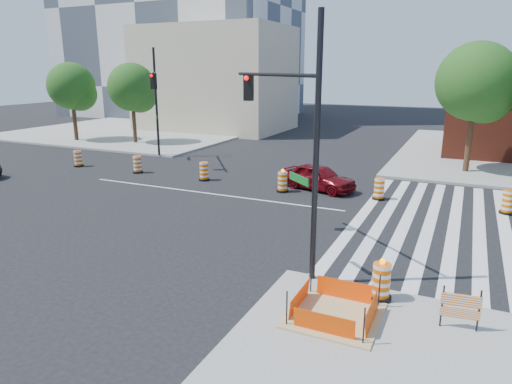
# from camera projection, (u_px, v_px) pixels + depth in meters

# --- Properties ---
(ground) EXTENTS (120.00, 120.00, 0.00)m
(ground) POSITION_uv_depth(u_px,v_px,m) (207.00, 193.00, 22.77)
(ground) COLOR black
(ground) RESTS_ON ground
(sidewalk_nw) EXTENTS (22.00, 22.00, 0.15)m
(sidewalk_nw) POSITION_uv_depth(u_px,v_px,m) (145.00, 130.00, 45.83)
(sidewalk_nw) COLOR gray
(sidewalk_nw) RESTS_ON ground
(crosswalk_east) EXTENTS (6.75, 13.50, 0.01)m
(crosswalk_east) POSITION_uv_depth(u_px,v_px,m) (442.00, 224.00, 18.30)
(crosswalk_east) COLOR silver
(crosswalk_east) RESTS_ON ground
(lane_centerline) EXTENTS (14.00, 0.12, 0.01)m
(lane_centerline) POSITION_uv_depth(u_px,v_px,m) (207.00, 193.00, 22.76)
(lane_centerline) COLOR silver
(lane_centerline) RESTS_ON ground
(excavation_pit) EXTENTS (2.20, 2.20, 0.90)m
(excavation_pit) POSITION_uv_depth(u_px,v_px,m) (334.00, 313.00, 11.17)
(excavation_pit) COLOR tan
(excavation_pit) RESTS_ON ground
(beige_midrise) EXTENTS (14.00, 10.00, 10.00)m
(beige_midrise) POSITION_uv_depth(u_px,v_px,m) (216.00, 79.00, 45.59)
(beige_midrise) COLOR #C1B593
(beige_midrise) RESTS_ON ground
(red_coupe) EXTENTS (4.16, 2.56, 1.32)m
(red_coupe) POSITION_uv_depth(u_px,v_px,m) (319.00, 177.00, 23.28)
(red_coupe) COLOR #5F080E
(red_coupe) RESTS_ON ground
(signal_pole_se) EXTENTS (4.26, 3.75, 7.34)m
(signal_pole_se) POSITION_uv_depth(u_px,v_px,m) (290.00, 121.00, 13.44)
(signal_pole_se) COLOR black
(signal_pole_se) RESTS_ON ground
(signal_pole_nw) EXTENTS (3.32, 4.50, 7.23)m
(signal_pole_nw) POSITION_uv_depth(u_px,v_px,m) (155.00, 94.00, 29.56)
(signal_pole_nw) COLOR black
(signal_pole_nw) RESTS_ON ground
(pit_drum) EXTENTS (0.59, 0.59, 1.15)m
(pit_drum) POSITION_uv_depth(u_px,v_px,m) (381.00, 282.00, 11.89)
(pit_drum) COLOR black
(pit_drum) RESTS_ON ground
(barricade) EXTENTS (0.88, 0.16, 1.04)m
(barricade) POSITION_uv_depth(u_px,v_px,m) (461.00, 306.00, 10.51)
(barricade) COLOR #E25E04
(barricade) RESTS_ON ground
(tree_north_a) EXTENTS (3.86, 3.85, 6.55)m
(tree_north_a) POSITION_uv_depth(u_px,v_px,m) (72.00, 89.00, 37.71)
(tree_north_a) COLOR #382314
(tree_north_a) RESTS_ON ground
(tree_north_b) EXTENTS (3.82, 3.82, 6.49)m
(tree_north_b) POSITION_uv_depth(u_px,v_px,m) (133.00, 90.00, 36.49)
(tree_north_b) COLOR #382314
(tree_north_b) RESTS_ON ground
(tree_north_c) EXTENTS (4.43, 4.43, 7.53)m
(tree_north_c) POSITION_uv_depth(u_px,v_px,m) (477.00, 86.00, 25.76)
(tree_north_c) COLOR #382314
(tree_north_c) RESTS_ON ground
(median_drum_0) EXTENTS (0.60, 0.60, 1.02)m
(median_drum_0) POSITION_uv_depth(u_px,v_px,m) (78.00, 159.00, 28.86)
(median_drum_0) COLOR black
(median_drum_0) RESTS_ON ground
(median_drum_1) EXTENTS (0.60, 0.60, 1.02)m
(median_drum_1) POSITION_uv_depth(u_px,v_px,m) (137.00, 165.00, 27.09)
(median_drum_1) COLOR black
(median_drum_1) RESTS_ON ground
(median_drum_2) EXTENTS (0.60, 0.60, 1.02)m
(median_drum_2) POSITION_uv_depth(u_px,v_px,m) (204.00, 172.00, 25.27)
(median_drum_2) COLOR black
(median_drum_2) RESTS_ON ground
(median_drum_3) EXTENTS (0.60, 0.60, 1.18)m
(median_drum_3) POSITION_uv_depth(u_px,v_px,m) (283.00, 182.00, 22.91)
(median_drum_3) COLOR black
(median_drum_3) RESTS_ON ground
(median_drum_4) EXTENTS (0.60, 0.60, 1.02)m
(median_drum_4) POSITION_uv_depth(u_px,v_px,m) (379.00, 190.00, 21.57)
(median_drum_4) COLOR black
(median_drum_4) RESTS_ON ground
(median_drum_5) EXTENTS (0.60, 0.60, 1.02)m
(median_drum_5) POSITION_uv_depth(u_px,v_px,m) (508.00, 203.00, 19.43)
(median_drum_5) COLOR black
(median_drum_5) RESTS_ON ground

